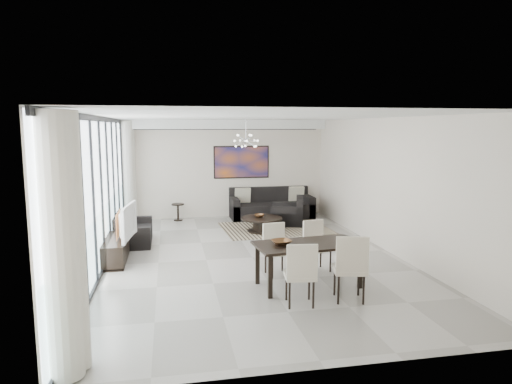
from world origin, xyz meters
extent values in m
cube|color=#A8A39B|center=(0.00, 0.00, 0.01)|extent=(6.00, 9.00, 0.02)
cube|color=white|center=(0.00, 0.00, 2.89)|extent=(6.00, 9.00, 0.02)
cube|color=beige|center=(0.00, 4.49, 1.45)|extent=(6.00, 0.02, 2.90)
cube|color=beige|center=(0.00, -4.49, 1.45)|extent=(6.00, 0.02, 2.90)
cube|color=beige|center=(2.99, 0.00, 1.45)|extent=(0.02, 9.00, 2.90)
cube|color=silver|center=(-2.98, 0.00, 1.45)|extent=(0.01, 8.95, 2.85)
cube|color=black|center=(-2.94, 0.00, 2.85)|extent=(0.04, 8.95, 0.10)
cube|color=black|center=(-2.94, 0.00, 0.03)|extent=(0.04, 8.95, 0.06)
cube|color=black|center=(-2.94, -4.00, 1.45)|extent=(0.04, 0.05, 2.88)
cube|color=black|center=(-2.94, -3.00, 1.45)|extent=(0.04, 0.05, 2.88)
cube|color=black|center=(-2.94, -2.00, 1.45)|extent=(0.04, 0.05, 2.88)
cube|color=black|center=(-2.94, -1.00, 1.45)|extent=(0.04, 0.05, 2.88)
cube|color=black|center=(-2.94, 0.00, 1.45)|extent=(0.04, 0.05, 2.88)
cube|color=black|center=(-2.94, 1.00, 1.45)|extent=(0.04, 0.05, 2.88)
cube|color=black|center=(-2.94, 2.00, 1.45)|extent=(0.04, 0.05, 2.88)
cube|color=black|center=(-2.94, 3.00, 1.45)|extent=(0.04, 0.05, 2.88)
cube|color=black|center=(-2.94, 4.00, 1.45)|extent=(0.04, 0.05, 2.88)
cylinder|color=silver|center=(-2.80, -4.15, 1.45)|extent=(0.36, 0.36, 2.85)
cylinder|color=silver|center=(-2.80, 4.15, 1.45)|extent=(0.36, 0.36, 2.85)
cube|color=white|center=(0.00, 4.30, 2.77)|extent=(5.98, 0.40, 0.26)
cube|color=#BD581A|center=(0.50, 4.47, 1.65)|extent=(1.68, 0.04, 0.98)
cylinder|color=silver|center=(0.30, 2.50, 2.62)|extent=(0.02, 0.02, 0.55)
sphere|color=silver|center=(0.30, 2.50, 2.35)|extent=(0.12, 0.12, 0.12)
cube|color=black|center=(1.10, 2.60, 0.01)|extent=(2.89, 2.29, 0.01)
cylinder|color=black|center=(0.67, 2.29, 0.35)|extent=(1.07, 1.07, 0.04)
cylinder|color=black|center=(0.67, 2.29, 0.17)|extent=(0.47, 0.47, 0.33)
cylinder|color=black|center=(0.67, 2.29, 0.02)|extent=(0.75, 0.75, 0.03)
imported|color=brown|center=(0.61, 2.32, 0.42)|extent=(0.27, 0.27, 0.08)
cube|color=black|center=(1.33, 4.02, 0.22)|extent=(2.44, 1.00, 0.44)
cube|color=black|center=(1.33, 4.42, 0.67)|extent=(2.44, 0.20, 0.44)
cube|color=black|center=(0.21, 4.02, 0.32)|extent=(0.20, 1.00, 0.64)
cube|color=black|center=(2.45, 4.02, 0.32)|extent=(0.20, 1.00, 0.64)
cube|color=black|center=(-2.50, 1.68, 0.18)|extent=(0.79, 1.41, 0.35)
cube|color=black|center=(-2.82, 1.68, 0.53)|extent=(0.16, 1.41, 0.35)
cube|color=black|center=(-2.50, 1.05, 0.26)|extent=(0.79, 0.16, 0.51)
cube|color=black|center=(-2.50, 2.30, 0.26)|extent=(0.79, 0.16, 0.51)
cube|color=black|center=(1.55, 3.05, 0.19)|extent=(1.09, 1.13, 0.39)
cube|color=black|center=(1.89, 2.95, 0.58)|extent=(0.42, 0.94, 0.39)
cube|color=black|center=(1.65, 3.41, 0.28)|extent=(0.89, 0.41, 0.56)
cube|color=black|center=(1.45, 2.69, 0.28)|extent=(0.89, 0.41, 0.56)
cylinder|color=black|center=(-1.43, 4.15, 0.48)|extent=(0.36, 0.36, 0.04)
cylinder|color=black|center=(-1.43, 4.15, 0.23)|extent=(0.06, 0.06, 0.45)
cylinder|color=black|center=(-1.43, 4.15, 0.01)|extent=(0.25, 0.25, 0.03)
cube|color=black|center=(-2.76, 0.29, 0.23)|extent=(0.42, 1.48, 0.46)
imported|color=gray|center=(-2.60, 0.28, 0.81)|extent=(0.31, 1.20, 0.69)
cube|color=black|center=(0.62, -1.86, 0.73)|extent=(1.88, 1.07, 0.04)
cube|color=black|center=(-0.14, -2.29, 0.35)|extent=(0.07, 0.07, 0.71)
cube|color=black|center=(-0.20, -1.59, 0.35)|extent=(0.07, 0.07, 0.71)
cube|color=black|center=(1.45, -2.13, 0.35)|extent=(0.07, 0.07, 0.71)
cube|color=black|center=(1.38, -1.43, 0.35)|extent=(0.07, 0.07, 0.71)
cube|color=beige|center=(0.25, -2.62, 0.46)|extent=(0.51, 0.51, 0.06)
cube|color=beige|center=(0.23, -2.82, 0.72)|extent=(0.46, 0.11, 0.56)
cylinder|color=black|center=(0.10, -2.42, 0.21)|extent=(0.04, 0.04, 0.43)
cylinder|color=black|center=(0.41, -2.82, 0.21)|extent=(0.04, 0.04, 0.43)
cube|color=beige|center=(1.06, -2.59, 0.49)|extent=(0.58, 0.58, 0.06)
cube|color=beige|center=(1.02, -2.80, 0.77)|extent=(0.49, 0.16, 0.60)
cylinder|color=black|center=(0.91, -2.36, 0.23)|extent=(0.04, 0.04, 0.46)
cylinder|color=black|center=(1.21, -2.82, 0.23)|extent=(0.04, 0.04, 0.46)
cube|color=beige|center=(0.25, -1.17, 0.43)|extent=(0.49, 0.49, 0.06)
cube|color=beige|center=(0.22, -0.99, 0.67)|extent=(0.43, 0.11, 0.52)
cylinder|color=black|center=(0.45, -1.31, 0.20)|extent=(0.04, 0.04, 0.40)
cylinder|color=black|center=(0.06, -1.03, 0.20)|extent=(0.04, 0.04, 0.40)
cube|color=beige|center=(1.06, -1.09, 0.43)|extent=(0.52, 0.52, 0.06)
cube|color=beige|center=(1.02, -0.90, 0.68)|extent=(0.43, 0.15, 0.53)
cylinder|color=black|center=(1.27, -1.21, 0.20)|extent=(0.04, 0.04, 0.40)
cylinder|color=black|center=(0.86, -0.96, 0.20)|extent=(0.04, 0.04, 0.40)
imported|color=brown|center=(0.15, -1.86, 0.79)|extent=(0.38, 0.38, 0.08)
camera|label=1|loc=(-1.68, -9.06, 2.70)|focal=32.00mm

